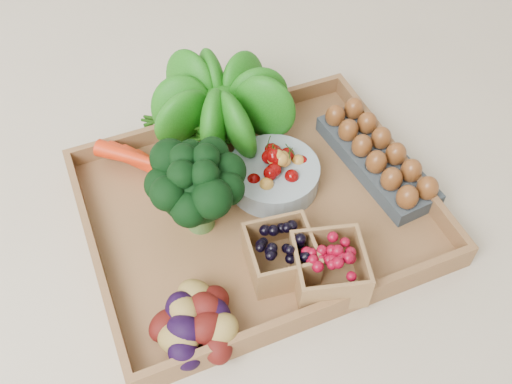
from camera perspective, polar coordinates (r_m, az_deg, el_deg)
name	(u,v)px	position (r m, az deg, el deg)	size (l,w,h in m)	color
ground	(256,214)	(0.97, 0.00, -2.24)	(4.00, 4.00, 0.00)	beige
tray	(256,212)	(0.97, 0.00, -1.97)	(0.55, 0.45, 0.01)	olive
carrots	(158,168)	(1.00, -9.75, 2.37)	(0.21, 0.15, 0.05)	red
lettuce	(221,97)	(1.03, -3.54, 9.44)	(0.17, 0.17, 0.17)	#124B0B
broccoli	(198,201)	(0.90, -5.79, -0.92)	(0.15, 0.15, 0.12)	black
cherry_bowl	(273,175)	(0.98, 1.74, 1.69)	(0.16, 0.16, 0.04)	#8C9EA5
egg_carton	(376,160)	(1.03, 11.93, 3.12)	(0.09, 0.26, 0.03)	#363F45
potatoes	(195,318)	(0.81, -6.12, -12.39)	(0.14, 0.14, 0.08)	#410C0A
punnet_blackberry	(281,254)	(0.87, 2.49, -6.24)	(0.10, 0.10, 0.07)	black
punnet_raspberry	(329,268)	(0.86, 7.30, -7.58)	(0.10, 0.10, 0.07)	maroon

